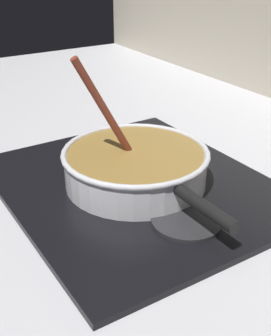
# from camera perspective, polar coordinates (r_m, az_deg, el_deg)

# --- Properties ---
(ground) EXTENTS (2.40, 1.60, 0.04)m
(ground) POSITION_cam_1_polar(r_m,az_deg,el_deg) (0.87, -7.85, -5.06)
(ground) COLOR #B7B7BC
(hob_plate) EXTENTS (0.56, 0.48, 0.01)m
(hob_plate) POSITION_cam_1_polar(r_m,az_deg,el_deg) (0.89, -0.00, -2.25)
(hob_plate) COLOR black
(hob_plate) RESTS_ON ground
(burner_ring) EXTENTS (0.20, 0.20, 0.01)m
(burner_ring) POSITION_cam_1_polar(r_m,az_deg,el_deg) (0.88, -0.00, -1.68)
(burner_ring) COLOR #592D0C
(burner_ring) RESTS_ON hob_plate
(spare_burner) EXTENTS (0.12, 0.12, 0.01)m
(spare_burner) POSITION_cam_1_polar(r_m,az_deg,el_deg) (0.77, 6.51, -6.65)
(spare_burner) COLOR #262628
(spare_burner) RESTS_ON hob_plate
(cooking_pan) EXTENTS (0.41, 0.28, 0.26)m
(cooking_pan) POSITION_cam_1_polar(r_m,az_deg,el_deg) (0.87, 0.03, 0.28)
(cooking_pan) COLOR silver
(cooking_pan) RESTS_ON hob_plate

